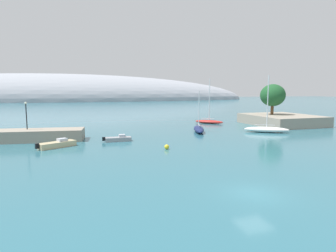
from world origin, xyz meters
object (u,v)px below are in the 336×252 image
object	(u,v)px
harbor_lamp_post	(26,112)
sailboat_white_outer_mooring	(267,129)
tree_clump_shore	(273,95)
mooring_buoy_yellow	(167,147)
motorboat_grey_foreground	(118,139)
motorboat_sand_alongside_breakwater	(57,144)
sailboat_red_near_shore	(209,121)
sailboat_navy_mid_mooring	(199,129)

from	to	relation	value
harbor_lamp_post	sailboat_white_outer_mooring	bearing A→B (deg)	-5.15
tree_clump_shore	sailboat_white_outer_mooring	xyz separation A→B (m)	(-9.50, -10.96, -6.07)
sailboat_white_outer_mooring	mooring_buoy_yellow	world-z (taller)	sailboat_white_outer_mooring
mooring_buoy_yellow	motorboat_grey_foreground	bearing A→B (deg)	123.99
tree_clump_shore	motorboat_sand_alongside_breakwater	world-z (taller)	tree_clump_shore
sailboat_red_near_shore	motorboat_sand_alongside_breakwater	bearing A→B (deg)	-103.95
sailboat_red_near_shore	motorboat_grey_foreground	bearing A→B (deg)	-98.90
motorboat_sand_alongside_breakwater	sailboat_navy_mid_mooring	bearing A→B (deg)	-12.55
sailboat_red_near_shore	motorboat_sand_alongside_breakwater	size ratio (longest dim) A/B	2.05
sailboat_navy_mid_mooring	harbor_lamp_post	xyz separation A→B (m)	(-29.19, -0.55, 3.82)
motorboat_grey_foreground	motorboat_sand_alongside_breakwater	xyz separation A→B (m)	(-8.64, -2.23, 0.06)
sailboat_navy_mid_mooring	motorboat_sand_alongside_breakwater	size ratio (longest dim) A/B	1.54
harbor_lamp_post	mooring_buoy_yellow	bearing A→B (deg)	-34.22
mooring_buoy_yellow	sailboat_red_near_shore	bearing A→B (deg)	54.17
sailboat_red_near_shore	motorboat_grey_foreground	size ratio (longest dim) A/B	2.43
tree_clump_shore	mooring_buoy_yellow	world-z (taller)	tree_clump_shore
tree_clump_shore	harbor_lamp_post	bearing A→B (deg)	-171.83
motorboat_grey_foreground	motorboat_sand_alongside_breakwater	bearing A→B (deg)	-164.62
sailboat_navy_mid_mooring	sailboat_white_outer_mooring	size ratio (longest dim) A/B	0.76
sailboat_white_outer_mooring	mooring_buoy_yellow	distance (m)	24.10
sailboat_red_near_shore	sailboat_navy_mid_mooring	size ratio (longest dim) A/B	1.33
sailboat_white_outer_mooring	harbor_lamp_post	size ratio (longest dim) A/B	2.48
sailboat_white_outer_mooring	motorboat_grey_foreground	size ratio (longest dim) A/B	2.41
motorboat_sand_alongside_breakwater	sailboat_red_near_shore	bearing A→B (deg)	1.73
tree_clump_shore	sailboat_red_near_shore	distance (m)	15.71
harbor_lamp_post	sailboat_red_near_shore	bearing A→B (deg)	19.10
motorboat_sand_alongside_breakwater	mooring_buoy_yellow	xyz separation A→B (m)	(14.00, -5.72, -0.11)
motorboat_sand_alongside_breakwater	mooring_buoy_yellow	bearing A→B (deg)	-51.98
tree_clump_shore	motorboat_sand_alongside_breakwater	xyz separation A→B (m)	(-45.83, -14.29, -6.25)
sailboat_red_near_shore	sailboat_white_outer_mooring	xyz separation A→B (m)	(3.81, -16.61, 0.08)
motorboat_grey_foreground	harbor_lamp_post	distance (m)	14.78
motorboat_sand_alongside_breakwater	tree_clump_shore	bearing A→B (deg)	-12.46
sailboat_navy_mid_mooring	harbor_lamp_post	bearing A→B (deg)	109.74
motorboat_grey_foreground	motorboat_sand_alongside_breakwater	world-z (taller)	motorboat_sand_alongside_breakwater
sailboat_navy_mid_mooring	harbor_lamp_post	world-z (taller)	sailboat_navy_mid_mooring
motorboat_grey_foreground	motorboat_sand_alongside_breakwater	size ratio (longest dim) A/B	0.84
motorboat_sand_alongside_breakwater	motorboat_grey_foreground	bearing A→B (deg)	-15.29
mooring_buoy_yellow	harbor_lamp_post	xyz separation A→B (m)	(-18.74, 12.75, 4.08)
tree_clump_shore	sailboat_white_outer_mooring	size ratio (longest dim) A/B	0.66
sailboat_red_near_shore	mooring_buoy_yellow	bearing A→B (deg)	-81.28
sailboat_navy_mid_mooring	motorboat_grey_foreground	size ratio (longest dim) A/B	1.83
motorboat_grey_foreground	mooring_buoy_yellow	bearing A→B (deg)	-55.13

